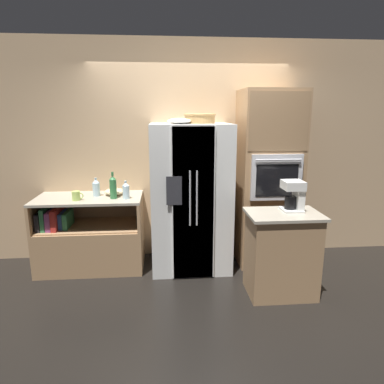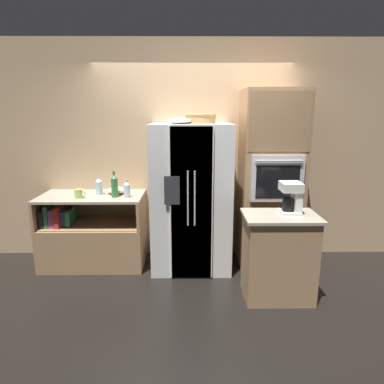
{
  "view_description": "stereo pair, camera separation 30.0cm",
  "coord_description": "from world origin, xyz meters",
  "px_view_note": "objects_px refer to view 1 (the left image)",
  "views": [
    {
      "loc": [
        -0.34,
        -4.0,
        1.91
      ],
      "look_at": [
        -0.01,
        -0.04,
        0.98
      ],
      "focal_mm": 32.0,
      "sensor_mm": 36.0,
      "label": 1
    },
    {
      "loc": [
        -0.04,
        -4.01,
        1.91
      ],
      "look_at": [
        -0.01,
        -0.04,
        0.98
      ],
      "focal_mm": 32.0,
      "sensor_mm": 36.0,
      "label": 2
    }
  ],
  "objects_px": {
    "fruit_bowl": "(179,121)",
    "coffee_maker": "(295,195)",
    "bottle_tall": "(113,187)",
    "mug": "(76,196)",
    "bottle_wide": "(96,187)",
    "mixing_bowl": "(115,192)",
    "wall_oven": "(268,179)",
    "bottle_short": "(126,190)",
    "refrigerator": "(191,197)",
    "wicker_basket": "(200,118)"
  },
  "relations": [
    {
      "from": "mug",
      "to": "mixing_bowl",
      "type": "xyz_separation_m",
      "value": [
        0.41,
        0.24,
        -0.01
      ]
    },
    {
      "from": "wicker_basket",
      "to": "coffee_maker",
      "type": "height_order",
      "value": "wicker_basket"
    },
    {
      "from": "fruit_bowl",
      "to": "mug",
      "type": "bearing_deg",
      "value": -179.29
    },
    {
      "from": "bottle_wide",
      "to": "mixing_bowl",
      "type": "xyz_separation_m",
      "value": [
        0.21,
        0.04,
        -0.07
      ]
    },
    {
      "from": "bottle_short",
      "to": "bottle_wide",
      "type": "bearing_deg",
      "value": 156.88
    },
    {
      "from": "wicker_basket",
      "to": "mixing_bowl",
      "type": "height_order",
      "value": "wicker_basket"
    },
    {
      "from": "wall_oven",
      "to": "refrigerator",
      "type": "bearing_deg",
      "value": -175.57
    },
    {
      "from": "wall_oven",
      "to": "fruit_bowl",
      "type": "bearing_deg",
      "value": -172.39
    },
    {
      "from": "refrigerator",
      "to": "mixing_bowl",
      "type": "bearing_deg",
      "value": 170.92
    },
    {
      "from": "bottle_wide",
      "to": "mixing_bowl",
      "type": "bearing_deg",
      "value": 11.61
    },
    {
      "from": "fruit_bowl",
      "to": "bottle_tall",
      "type": "xyz_separation_m",
      "value": [
        -0.79,
        0.04,
        -0.76
      ]
    },
    {
      "from": "fruit_bowl",
      "to": "coffee_maker",
      "type": "bearing_deg",
      "value": -28.92
    },
    {
      "from": "bottle_wide",
      "to": "wall_oven",
      "type": "bearing_deg",
      "value": -0.81
    },
    {
      "from": "refrigerator",
      "to": "mixing_bowl",
      "type": "height_order",
      "value": "refrigerator"
    },
    {
      "from": "fruit_bowl",
      "to": "coffee_maker",
      "type": "xyz_separation_m",
      "value": [
        1.16,
        -0.64,
        -0.73
      ]
    },
    {
      "from": "refrigerator",
      "to": "fruit_bowl",
      "type": "bearing_deg",
      "value": -151.63
    },
    {
      "from": "bottle_tall",
      "to": "bottle_short",
      "type": "distance_m",
      "value": 0.16
    },
    {
      "from": "wall_oven",
      "to": "bottle_tall",
      "type": "relative_size",
      "value": 6.82
    },
    {
      "from": "wall_oven",
      "to": "bottle_wide",
      "type": "distance_m",
      "value": 2.13
    },
    {
      "from": "refrigerator",
      "to": "wicker_basket",
      "type": "distance_m",
      "value": 0.96
    },
    {
      "from": "mug",
      "to": "wall_oven",
      "type": "bearing_deg",
      "value": 4.04
    },
    {
      "from": "wall_oven",
      "to": "bottle_short",
      "type": "height_order",
      "value": "wall_oven"
    },
    {
      "from": "wicker_basket",
      "to": "bottle_short",
      "type": "distance_m",
      "value": 1.22
    },
    {
      "from": "refrigerator",
      "to": "bottle_tall",
      "type": "xyz_separation_m",
      "value": [
        -0.92,
        -0.03,
        0.16
      ]
    },
    {
      "from": "refrigerator",
      "to": "mixing_bowl",
      "type": "xyz_separation_m",
      "value": [
        -0.94,
        0.15,
        0.06
      ]
    },
    {
      "from": "bottle_wide",
      "to": "bottle_tall",
      "type": "bearing_deg",
      "value": -32.08
    },
    {
      "from": "mug",
      "to": "fruit_bowl",
      "type": "bearing_deg",
      "value": 0.71
    },
    {
      "from": "fruit_bowl",
      "to": "mixing_bowl",
      "type": "bearing_deg",
      "value": 164.46
    },
    {
      "from": "refrigerator",
      "to": "wicker_basket",
      "type": "height_order",
      "value": "wicker_basket"
    },
    {
      "from": "wicker_basket",
      "to": "fruit_bowl",
      "type": "height_order",
      "value": "wicker_basket"
    },
    {
      "from": "mixing_bowl",
      "to": "bottle_short",
      "type": "bearing_deg",
      "value": -51.15
    },
    {
      "from": "refrigerator",
      "to": "mixing_bowl",
      "type": "relative_size",
      "value": 7.32
    },
    {
      "from": "bottle_tall",
      "to": "mug",
      "type": "height_order",
      "value": "bottle_tall"
    },
    {
      "from": "fruit_bowl",
      "to": "bottle_wide",
      "type": "xyz_separation_m",
      "value": [
        -1.01,
        0.18,
        -0.8
      ]
    },
    {
      "from": "wicker_basket",
      "to": "fruit_bowl",
      "type": "relative_size",
      "value": 1.37
    },
    {
      "from": "wicker_basket",
      "to": "wall_oven",
      "type": "bearing_deg",
      "value": 2.22
    },
    {
      "from": "bottle_tall",
      "to": "coffee_maker",
      "type": "relative_size",
      "value": 1.0
    },
    {
      "from": "bottle_wide",
      "to": "coffee_maker",
      "type": "bearing_deg",
      "value": -20.68
    },
    {
      "from": "bottle_short",
      "to": "wicker_basket",
      "type": "bearing_deg",
      "value": 6.21
    },
    {
      "from": "refrigerator",
      "to": "bottle_short",
      "type": "relative_size",
      "value": 8.22
    },
    {
      "from": "coffee_maker",
      "to": "wicker_basket",
      "type": "bearing_deg",
      "value": 140.3
    },
    {
      "from": "bottle_tall",
      "to": "bottle_wide",
      "type": "xyz_separation_m",
      "value": [
        -0.22,
        0.14,
        -0.03
      ]
    },
    {
      "from": "refrigerator",
      "to": "fruit_bowl",
      "type": "relative_size",
      "value": 6.5
    },
    {
      "from": "wicker_basket",
      "to": "fruit_bowl",
      "type": "distance_m",
      "value": 0.28
    },
    {
      "from": "refrigerator",
      "to": "wicker_basket",
      "type": "xyz_separation_m",
      "value": [
        0.11,
        0.04,
        0.95
      ]
    },
    {
      "from": "bottle_wide",
      "to": "refrigerator",
      "type": "bearing_deg",
      "value": -5.29
    },
    {
      "from": "wall_oven",
      "to": "bottle_tall",
      "type": "distance_m",
      "value": 1.91
    },
    {
      "from": "mixing_bowl",
      "to": "wall_oven",
      "type": "bearing_deg",
      "value": -2.19
    },
    {
      "from": "bottle_wide",
      "to": "coffee_maker",
      "type": "distance_m",
      "value": 2.32
    },
    {
      "from": "bottle_tall",
      "to": "mug",
      "type": "relative_size",
      "value": 2.43
    }
  ]
}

